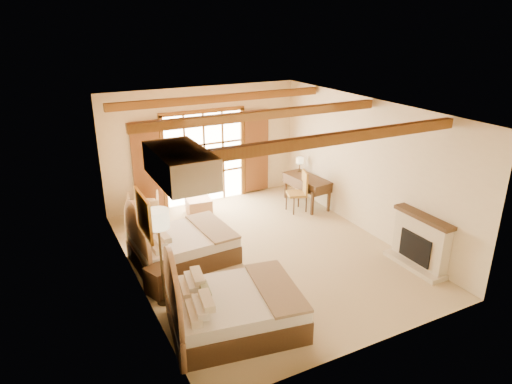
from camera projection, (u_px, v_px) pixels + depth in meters
floor at (263, 252)px, 10.14m from camera, size 7.00×7.00×0.00m
wall_back at (203, 146)px, 12.47m from camera, size 5.50×0.00×5.50m
wall_left at (132, 208)px, 8.39m from camera, size 0.00×7.00×7.00m
wall_right at (366, 166)px, 10.74m from camera, size 0.00×7.00×7.00m
ceiling at (264, 109)px, 8.99m from camera, size 7.00×7.00×0.00m
ceiling_beams at (264, 115)px, 9.03m from camera, size 5.39×4.60×0.18m
french_doors at (205, 158)px, 12.55m from camera, size 3.95×0.08×2.60m
fireplace at (420, 244)px, 9.40m from camera, size 0.46×1.40×1.16m
painting at (144, 215)px, 7.73m from camera, size 0.06×0.95×0.75m
canopy_valance at (180, 165)px, 6.40m from camera, size 0.70×1.40×0.45m
bed_near at (227, 309)px, 7.47m from camera, size 2.37×1.93×1.40m
bed_far at (176, 244)px, 9.61m from camera, size 2.11×1.65×1.34m
nightstand at (161, 281)px, 8.53m from camera, size 0.60×0.60×0.56m
floor_lamp at (158, 225)px, 7.80m from camera, size 0.39×0.39×1.84m
armchair at (144, 208)px, 11.55m from camera, size 0.95×0.97×0.72m
ottoman at (199, 207)px, 12.01m from camera, size 0.68×0.68×0.45m
desk at (307, 190)px, 12.59m from camera, size 0.78×1.53×0.80m
desk_chair at (297, 199)px, 12.20m from camera, size 0.63×0.62×1.11m
desk_lamp at (300, 161)px, 12.84m from camera, size 0.20×0.20×0.40m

